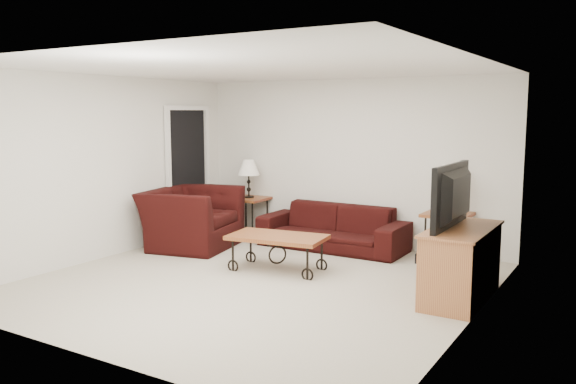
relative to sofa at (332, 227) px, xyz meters
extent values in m
plane|color=#B9AD9E|center=(0.03, -2.02, -0.32)|extent=(5.00, 5.00, 0.00)
cube|color=silver|center=(0.03, 0.48, 0.93)|extent=(5.00, 0.02, 2.50)
cube|color=silver|center=(0.03, -4.52, 0.93)|extent=(5.00, 0.02, 2.50)
cube|color=silver|center=(-2.47, -2.02, 0.93)|extent=(0.02, 5.00, 2.50)
cube|color=silver|center=(2.53, -2.02, 0.93)|extent=(0.02, 5.00, 2.50)
plane|color=white|center=(0.03, -2.02, 2.18)|extent=(5.00, 5.00, 0.00)
cube|color=black|center=(-2.44, -0.37, 0.70)|extent=(0.08, 0.94, 2.04)
imported|color=black|center=(0.00, 0.00, 0.00)|extent=(2.18, 0.85, 0.64)
cube|color=brown|center=(-1.62, 0.18, -0.01)|extent=(0.59, 0.59, 0.62)
cube|color=brown|center=(1.64, 0.18, 0.01)|extent=(0.61, 0.61, 0.65)
cube|color=black|center=(-1.77, 0.03, 0.35)|extent=(0.12, 0.04, 0.10)
cube|color=black|center=(1.79, 0.03, 0.39)|extent=(0.13, 0.05, 0.11)
cube|color=brown|center=(-0.05, -1.44, -0.09)|extent=(1.29, 0.81, 0.45)
imported|color=black|center=(-1.84, -0.99, 0.12)|extent=(1.43, 1.56, 0.87)
cube|color=orange|center=(-1.69, -1.04, 0.20)|extent=(0.18, 0.41, 0.39)
cube|color=#AA6F3F|center=(2.26, -1.43, 0.07)|extent=(0.55, 1.31, 0.79)
imported|color=black|center=(2.24, -1.43, 0.81)|extent=(0.15, 1.17, 0.68)
ellipsoid|color=black|center=(1.57, -0.46, -0.12)|extent=(0.32, 0.25, 0.40)
camera|label=1|loc=(3.85, -7.64, 1.69)|focal=36.73mm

